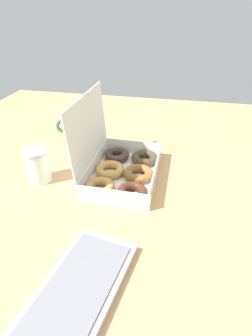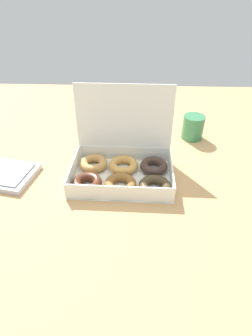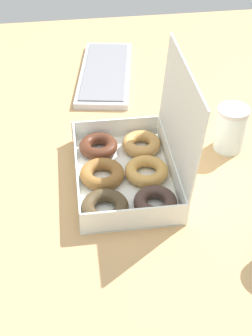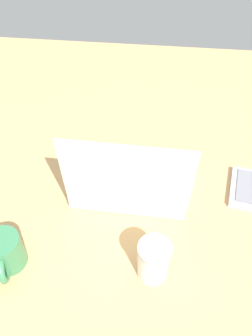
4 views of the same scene
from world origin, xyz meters
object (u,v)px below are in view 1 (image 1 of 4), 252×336
at_px(donut_box, 121,167).
at_px(coffee_mug, 73,125).
at_px(keyboard, 66,311).
at_px(glass_jar, 38,166).

relative_size(donut_box, coffee_mug, 2.83).
bearing_deg(keyboard, donut_box, 0.10).
distance_m(donut_box, keyboard, 0.49).
relative_size(keyboard, glass_jar, 3.62).
distance_m(keyboard, glass_jar, 0.48).
bearing_deg(coffee_mug, donut_box, -134.51).
distance_m(coffee_mug, glass_jar, 0.35).
bearing_deg(glass_jar, coffee_mug, 2.60).
bearing_deg(glass_jar, keyboard, -147.55).
bearing_deg(donut_box, glass_jar, 107.33).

